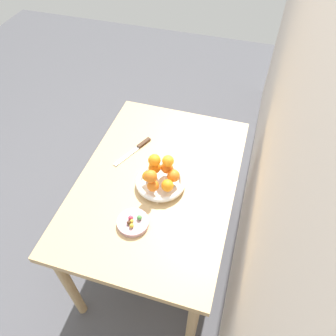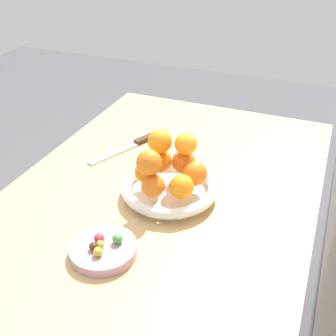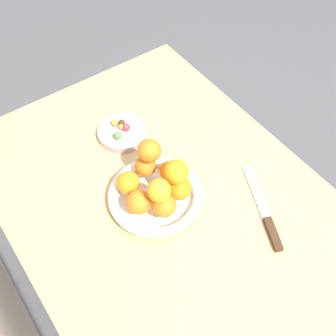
{
  "view_description": "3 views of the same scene",
  "coord_description": "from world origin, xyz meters",
  "px_view_note": "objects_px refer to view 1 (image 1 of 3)",
  "views": [
    {
      "loc": [
        0.97,
        0.35,
        1.99
      ],
      "look_at": [
        -0.0,
        0.05,
        0.84
      ],
      "focal_mm": 35.0,
      "sensor_mm": 36.0,
      "label": 1
    },
    {
      "loc": [
        0.83,
        0.35,
        1.36
      ],
      "look_at": [
        0.01,
        0.02,
        0.81
      ],
      "focal_mm": 45.0,
      "sensor_mm": 36.0,
      "label": 2
    },
    {
      "loc": [
        -0.47,
        0.35,
        1.65
      ],
      "look_at": [
        0.01,
        -0.0,
        0.87
      ],
      "focal_mm": 45.0,
      "sensor_mm": 36.0,
      "label": 3
    }
  ],
  "objects_px": {
    "orange_1": "(153,186)",
    "candy_ball_2": "(129,223)",
    "dining_table": "(158,191)",
    "orange_5": "(155,168)",
    "knife": "(136,149)",
    "fruit_bowl": "(161,182)",
    "candy_dish": "(133,223)",
    "orange_8": "(168,161)",
    "orange_3": "(173,176)",
    "candy_ball_1": "(131,218)",
    "orange_2": "(167,186)",
    "candy_ball_4": "(132,226)",
    "orange_4": "(167,168)",
    "candy_ball_3": "(139,218)",
    "orange_0": "(148,176)",
    "orange_6": "(152,177)",
    "candy_ball_0": "(132,221)",
    "orange_7": "(154,160)"
  },
  "relations": [
    {
      "from": "orange_3",
      "to": "orange_8",
      "type": "height_order",
      "value": "orange_8"
    },
    {
      "from": "orange_1",
      "to": "candy_ball_2",
      "type": "distance_m",
      "value": 0.21
    },
    {
      "from": "orange_0",
      "to": "orange_3",
      "type": "height_order",
      "value": "orange_3"
    },
    {
      "from": "candy_ball_0",
      "to": "orange_7",
      "type": "bearing_deg",
      "value": 177.14
    },
    {
      "from": "orange_6",
      "to": "knife",
      "type": "xyz_separation_m",
      "value": [
        -0.25,
        -0.18,
        -0.12
      ]
    },
    {
      "from": "candy_ball_1",
      "to": "candy_ball_3",
      "type": "xyz_separation_m",
      "value": [
        -0.01,
        0.04,
        0.0
      ]
    },
    {
      "from": "dining_table",
      "to": "fruit_bowl",
      "type": "xyz_separation_m",
      "value": [
        0.03,
        0.03,
        0.11
      ]
    },
    {
      "from": "dining_table",
      "to": "orange_6",
      "type": "bearing_deg",
      "value": 2.75
    },
    {
      "from": "knife",
      "to": "candy_dish",
      "type": "bearing_deg",
      "value": 18.99
    },
    {
      "from": "candy_ball_1",
      "to": "candy_ball_2",
      "type": "bearing_deg",
      "value": 0.67
    },
    {
      "from": "orange_6",
      "to": "orange_8",
      "type": "bearing_deg",
      "value": 158.31
    },
    {
      "from": "orange_4",
      "to": "knife",
      "type": "relative_size",
      "value": 0.24
    },
    {
      "from": "orange_0",
      "to": "orange_8",
      "type": "relative_size",
      "value": 0.96
    },
    {
      "from": "dining_table",
      "to": "orange_1",
      "type": "xyz_separation_m",
      "value": [
        0.09,
        0.01,
        0.16
      ]
    },
    {
      "from": "orange_3",
      "to": "orange_6",
      "type": "relative_size",
      "value": 1.02
    },
    {
      "from": "orange_1",
      "to": "candy_ball_4",
      "type": "height_order",
      "value": "orange_1"
    },
    {
      "from": "dining_table",
      "to": "orange_5",
      "type": "distance_m",
      "value": 0.16
    },
    {
      "from": "candy_dish",
      "to": "orange_1",
      "type": "height_order",
      "value": "orange_1"
    },
    {
      "from": "fruit_bowl",
      "to": "orange_3",
      "type": "bearing_deg",
      "value": 106.46
    },
    {
      "from": "candy_dish",
      "to": "candy_ball_1",
      "type": "height_order",
      "value": "candy_ball_1"
    },
    {
      "from": "orange_6",
      "to": "candy_ball_1",
      "type": "height_order",
      "value": "orange_6"
    },
    {
      "from": "orange_4",
      "to": "orange_8",
      "type": "distance_m",
      "value": 0.06
    },
    {
      "from": "knife",
      "to": "fruit_bowl",
      "type": "bearing_deg",
      "value": 46.22
    },
    {
      "from": "orange_0",
      "to": "orange_5",
      "type": "distance_m",
      "value": 0.06
    },
    {
      "from": "orange_4",
      "to": "orange_1",
      "type": "bearing_deg",
      "value": -13.54
    },
    {
      "from": "orange_2",
      "to": "orange_3",
      "type": "distance_m",
      "value": 0.06
    },
    {
      "from": "fruit_bowl",
      "to": "candy_ball_1",
      "type": "height_order",
      "value": "candy_ball_1"
    },
    {
      "from": "orange_0",
      "to": "knife",
      "type": "distance_m",
      "value": 0.26
    },
    {
      "from": "orange_1",
      "to": "orange_5",
      "type": "height_order",
      "value": "orange_5"
    },
    {
      "from": "candy_ball_3",
      "to": "orange_2",
      "type": "bearing_deg",
      "value": 157.45
    },
    {
      "from": "orange_0",
      "to": "candy_ball_1",
      "type": "distance_m",
      "value": 0.22
    },
    {
      "from": "dining_table",
      "to": "orange_0",
      "type": "height_order",
      "value": "orange_0"
    },
    {
      "from": "orange_3",
      "to": "candy_ball_1",
      "type": "distance_m",
      "value": 0.28
    },
    {
      "from": "orange_4",
      "to": "orange_5",
      "type": "relative_size",
      "value": 0.98
    },
    {
      "from": "candy_ball_1",
      "to": "knife",
      "type": "height_order",
      "value": "candy_ball_1"
    },
    {
      "from": "orange_3",
      "to": "orange_5",
      "type": "xyz_separation_m",
      "value": [
        -0.02,
        -0.1,
        0.0
      ]
    },
    {
      "from": "orange_6",
      "to": "knife",
      "type": "bearing_deg",
      "value": -144.7
    },
    {
      "from": "orange_1",
      "to": "orange_8",
      "type": "bearing_deg",
      "value": 161.96
    },
    {
      "from": "orange_6",
      "to": "candy_ball_3",
      "type": "xyz_separation_m",
      "value": [
        0.16,
        -0.0,
        -0.09
      ]
    },
    {
      "from": "candy_ball_4",
      "to": "candy_ball_3",
      "type": "bearing_deg",
      "value": 158.22
    },
    {
      "from": "orange_5",
      "to": "candy_ball_4",
      "type": "bearing_deg",
      "value": -0.38
    },
    {
      "from": "candy_dish",
      "to": "orange_4",
      "type": "distance_m",
      "value": 0.32
    },
    {
      "from": "candy_ball_0",
      "to": "candy_ball_1",
      "type": "relative_size",
      "value": 0.75
    },
    {
      "from": "orange_2",
      "to": "candy_ball_4",
      "type": "distance_m",
      "value": 0.25
    },
    {
      "from": "dining_table",
      "to": "orange_6",
      "type": "height_order",
      "value": "orange_6"
    },
    {
      "from": "orange_0",
      "to": "candy_ball_4",
      "type": "relative_size",
      "value": 2.79
    },
    {
      "from": "candy_ball_3",
      "to": "candy_ball_4",
      "type": "bearing_deg",
      "value": -21.78
    },
    {
      "from": "orange_4",
      "to": "orange_5",
      "type": "height_order",
      "value": "orange_5"
    },
    {
      "from": "candy_dish",
      "to": "candy_ball_1",
      "type": "bearing_deg",
      "value": -120.06
    },
    {
      "from": "orange_5",
      "to": "candy_ball_3",
      "type": "height_order",
      "value": "orange_5"
    }
  ]
}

